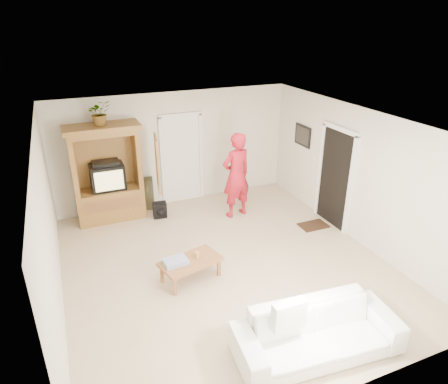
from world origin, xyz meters
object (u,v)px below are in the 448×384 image
object	(u,v)px
armoire	(109,179)
man	(236,175)
coffee_table	(190,263)
sofa	(317,332)

from	to	relation	value
armoire	man	size ratio (longest dim) A/B	1.10
man	coffee_table	world-z (taller)	man
man	sofa	xyz separation A→B (m)	(-0.66, -4.06, -0.63)
sofa	man	bearing A→B (deg)	86.01
coffee_table	sofa	bearing A→B (deg)	-78.88
coffee_table	armoire	bearing A→B (deg)	92.99
coffee_table	man	bearing A→B (deg)	33.95
armoire	sofa	world-z (taller)	armoire
armoire	sofa	bearing A→B (deg)	-69.23
man	sofa	size ratio (longest dim) A/B	0.87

